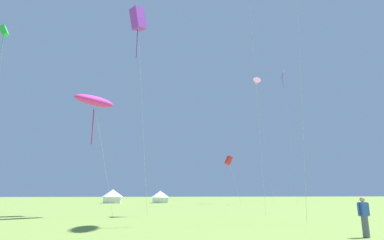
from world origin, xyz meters
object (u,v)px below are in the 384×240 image
object	(u,v)px
kite_red_box	(229,160)
kite_magenta_parafoil	(95,101)
kite_green_box	(4,31)
person_spectator	(364,217)
kite_pink_delta	(256,82)
festival_tent_center	(160,196)
kite_purple_box	(138,19)
kite_purple_diamond	(283,78)
festival_tent_left	(113,196)

from	to	relation	value
kite_red_box	kite_magenta_parafoil	bearing A→B (deg)	-123.77
kite_magenta_parafoil	kite_green_box	bearing A→B (deg)	131.48
kite_green_box	person_spectator	size ratio (longest dim) A/B	15.25
kite_pink_delta	person_spectator	size ratio (longest dim) A/B	15.21
kite_red_box	person_spectator	bearing A→B (deg)	-98.82
kite_pink_delta	festival_tent_center	world-z (taller)	kite_pink_delta
kite_green_box	kite_red_box	world-z (taller)	kite_green_box
kite_purple_box	kite_red_box	bearing A→B (deg)	58.15
kite_purple_diamond	person_spectator	world-z (taller)	kite_purple_diamond
kite_green_box	kite_magenta_parafoil	xyz separation A→B (m)	(16.57, -18.74, -15.58)
kite_purple_diamond	festival_tent_center	size ratio (longest dim) A/B	6.88
festival_tent_left	person_spectator	bearing A→B (deg)	-74.52
kite_purple_box	kite_red_box	size ratio (longest dim) A/B	2.34
kite_purple_diamond	festival_tent_center	bearing A→B (deg)	151.68
kite_red_box	festival_tent_center	world-z (taller)	kite_red_box
kite_purple_box	festival_tent_left	world-z (taller)	kite_purple_box
kite_magenta_parafoil	festival_tent_left	distance (m)	40.94
kite_pink_delta	person_spectator	bearing A→B (deg)	-106.61
kite_red_box	festival_tent_left	size ratio (longest dim) A/B	2.17
kite_purple_box	festival_tent_center	distance (m)	41.81
kite_green_box	kite_magenta_parafoil	world-z (taller)	kite_green_box
festival_tent_left	kite_purple_box	bearing A→B (deg)	-83.03
kite_purple_box	kite_green_box	size ratio (longest dim) A/B	0.81
kite_purple_diamond	festival_tent_center	distance (m)	34.96
kite_red_box	kite_pink_delta	bearing A→B (deg)	10.99
kite_pink_delta	kite_purple_box	bearing A→B (deg)	-129.60
kite_pink_delta	kite_red_box	xyz separation A→B (m)	(-7.04, -1.37, -17.08)
festival_tent_left	festival_tent_center	size ratio (longest dim) A/B	1.11
kite_purple_box	kite_purple_diamond	xyz separation A→B (m)	(28.28, 24.60, 4.42)
kite_pink_delta	festival_tent_left	world-z (taller)	kite_pink_delta
kite_purple_box	person_spectator	bearing A→B (deg)	-58.98
kite_pink_delta	festival_tent_center	xyz separation A→B (m)	(-19.68, 6.99, -23.90)
kite_purple_box	kite_magenta_parafoil	bearing A→B (deg)	-138.25
kite_purple_diamond	festival_tent_left	world-z (taller)	kite_purple_diamond
kite_green_box	kite_magenta_parafoil	size ratio (longest dim) A/B	2.53
festival_tent_center	person_spectator	bearing A→B (deg)	-84.32
kite_green_box	kite_magenta_parafoil	bearing A→B (deg)	-48.52
kite_red_box	person_spectator	size ratio (longest dim) A/B	5.27
kite_magenta_parafoil	festival_tent_left	size ratio (longest dim) A/B	2.48
kite_purple_box	kite_purple_diamond	bearing A→B (deg)	41.01
kite_purple_box	kite_magenta_parafoil	distance (m)	11.16
kite_purple_diamond	festival_tent_left	distance (m)	41.93
kite_purple_box	kite_green_box	xyz separation A→B (m)	(-19.96, 15.72, 5.38)
kite_green_box	person_spectator	xyz separation A→B (m)	(30.58, -33.40, -24.57)
kite_purple_diamond	kite_purple_box	bearing A→B (deg)	-138.99
kite_magenta_parafoil	person_spectator	xyz separation A→B (m)	(14.01, -14.65, -8.99)
kite_red_box	festival_tent_left	world-z (taller)	kite_red_box
person_spectator	festival_tent_center	xyz separation A→B (m)	(-5.44, 54.72, 0.52)
festival_tent_left	festival_tent_center	bearing A→B (deg)	0.00
kite_purple_box	kite_magenta_parafoil	world-z (taller)	kite_purple_box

